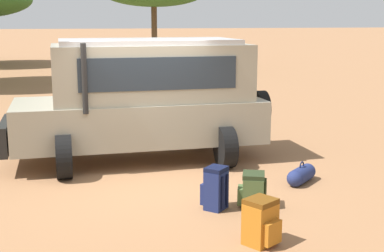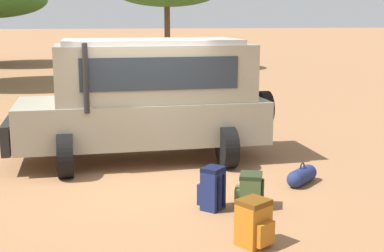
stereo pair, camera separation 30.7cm
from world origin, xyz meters
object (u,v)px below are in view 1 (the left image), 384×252
safari_vehicle (144,97)px  backpack_cluster_center (253,190)px  duffel_bag_low_black_case (301,175)px  backpack_near_rear_wheel (261,222)px  backpack_beside_front_wheel (215,189)px

safari_vehicle → backpack_cluster_center: size_ratio=10.13×
safari_vehicle → duffel_bag_low_black_case: bearing=-43.7°
safari_vehicle → backpack_near_rear_wheel: 4.70m
backpack_beside_front_wheel → backpack_cluster_center: (0.58, -0.04, -0.06)m
safari_vehicle → duffel_bag_low_black_case: (2.38, -2.27, -1.15)m
safari_vehicle → backpack_beside_front_wheel: bearing=-80.4°
backpack_beside_front_wheel → backpack_cluster_center: backpack_beside_front_wheel is taller
safari_vehicle → backpack_near_rear_wheel: size_ratio=8.91×
backpack_cluster_center → backpack_near_rear_wheel: backpack_near_rear_wheel is taller
backpack_cluster_center → backpack_near_rear_wheel: 1.40m
backpack_near_rear_wheel → duffel_bag_low_black_case: (1.66, 2.26, -0.15)m
backpack_beside_front_wheel → duffel_bag_low_black_case: 2.05m
backpack_near_rear_wheel → backpack_beside_front_wheel: bearing=97.5°
backpack_cluster_center → duffel_bag_low_black_case: size_ratio=0.76×
backpack_cluster_center → backpack_beside_front_wheel: bearing=176.0°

